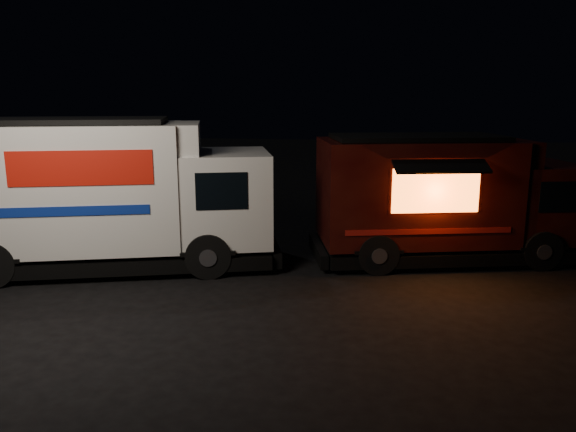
# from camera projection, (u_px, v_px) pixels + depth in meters

# --- Properties ---
(ground) EXTENTS (80.00, 80.00, 0.00)m
(ground) POSITION_uv_depth(u_px,v_px,m) (220.00, 282.00, 12.46)
(ground) COLOR black
(ground) RESTS_ON ground
(white_truck) EXTENTS (8.27, 4.76, 3.55)m
(white_truck) POSITION_uv_depth(u_px,v_px,m) (111.00, 194.00, 13.24)
(white_truck) COLOR silver
(white_truck) RESTS_ON ground
(red_truck) EXTENTS (7.10, 3.95, 3.12)m
(red_truck) POSITION_uv_depth(u_px,v_px,m) (449.00, 198.00, 13.93)
(red_truck) COLOR #3A100A
(red_truck) RESTS_ON ground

